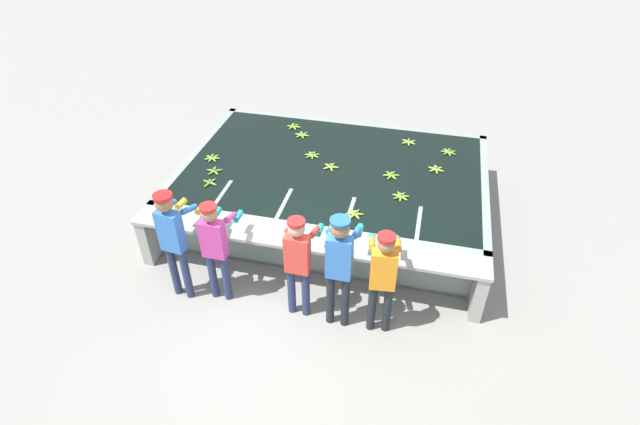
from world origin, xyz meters
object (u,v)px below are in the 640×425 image
banana_bunch_floating_0 (331,167)px  banana_bunch_floating_4 (355,214)px  banana_bunch_floating_8 (312,155)px  banana_bunch_floating_11 (449,152)px  worker_4 (383,274)px  worker_2 (298,258)px  banana_bunch_floating_9 (294,127)px  worker_3 (339,261)px  knife_0 (162,215)px  worker_0 (173,235)px  banana_bunch_floating_10 (391,175)px  banana_bunch_floating_2 (409,142)px  banana_bunch_floating_3 (212,158)px  banana_bunch_floating_6 (210,183)px  banana_bunch_floating_1 (401,196)px  banana_bunch_floating_12 (436,169)px  banana_bunch_floating_5 (214,171)px  banana_bunch_floating_7 (302,135)px  worker_1 (215,243)px

banana_bunch_floating_0 → banana_bunch_floating_4: bearing=-62.4°
banana_bunch_floating_8 → banana_bunch_floating_11: 2.40m
worker_4 → worker_2: bearing=178.3°
banana_bunch_floating_9 → banana_bunch_floating_4: bearing=-56.4°
worker_3 → knife_0: (-2.78, 0.61, -0.23)m
worker_0 → banana_bunch_floating_10: size_ratio=6.21×
banana_bunch_floating_2 → worker_3: bearing=-98.2°
worker_4 → banana_bunch_floating_3: 3.98m
banana_bunch_floating_10 → banana_bunch_floating_11: size_ratio=1.00×
worker_2 → banana_bunch_floating_6: worker_2 is taller
banana_bunch_floating_10 → banana_bunch_floating_1: bearing=-69.0°
worker_4 → banana_bunch_floating_2: size_ratio=5.70×
banana_bunch_floating_1 → banana_bunch_floating_12: 1.05m
worker_2 → banana_bunch_floating_5: worker_2 is taller
banana_bunch_floating_7 → banana_bunch_floating_12: size_ratio=1.00×
worker_3 → worker_0: bearing=-179.9°
banana_bunch_floating_5 → banana_bunch_floating_12: 3.69m
banana_bunch_floating_11 → banana_bunch_floating_5: bearing=-157.6°
banana_bunch_floating_5 → worker_2: bearing=-43.3°
banana_bunch_floating_4 → knife_0: size_ratio=0.87×
worker_0 → banana_bunch_floating_5: size_ratio=6.32×
banana_bunch_floating_5 → banana_bunch_floating_11: bearing=22.4°
banana_bunch_floating_2 → banana_bunch_floating_5: bearing=-150.1°
banana_bunch_floating_3 → banana_bunch_floating_4: same height
banana_bunch_floating_3 → banana_bunch_floating_7: same height
banana_bunch_floating_9 → banana_bunch_floating_11: size_ratio=1.00×
banana_bunch_floating_2 → knife_0: size_ratio=0.87×
banana_bunch_floating_7 → banana_bunch_floating_5: bearing=-124.9°
worker_2 → banana_bunch_floating_11: worker_2 is taller
worker_0 → banana_bunch_floating_9: bearing=81.3°
banana_bunch_floating_9 → worker_3: bearing=-66.0°
banana_bunch_floating_8 → banana_bunch_floating_9: size_ratio=1.00×
worker_0 → banana_bunch_floating_10: worker_0 is taller
worker_2 → knife_0: 2.30m
banana_bunch_floating_12 → banana_bunch_floating_11: bearing=73.7°
banana_bunch_floating_6 → banana_bunch_floating_12: bearing=19.9°
worker_4 → banana_bunch_floating_10: 2.46m
banana_bunch_floating_3 → banana_bunch_floating_9: same height
worker_2 → banana_bunch_floating_1: 2.16m
banana_bunch_floating_3 → banana_bunch_floating_4: bearing=-20.5°
banana_bunch_floating_7 → worker_2: bearing=-75.5°
banana_bunch_floating_1 → banana_bunch_floating_7: bearing=142.1°
banana_bunch_floating_3 → banana_bunch_floating_10: (3.07, 0.17, 0.00)m
banana_bunch_floating_1 → banana_bunch_floating_9: bearing=140.5°
banana_bunch_floating_3 → banana_bunch_floating_4: (2.68, -1.00, 0.00)m
worker_1 → banana_bunch_floating_6: (-0.74, 1.49, -0.11)m
worker_0 → banana_bunch_floating_7: bearing=76.8°
banana_bunch_floating_5 → banana_bunch_floating_4: bearing=-14.0°
worker_0 → worker_4: size_ratio=1.09×
banana_bunch_floating_3 → banana_bunch_floating_10: same height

